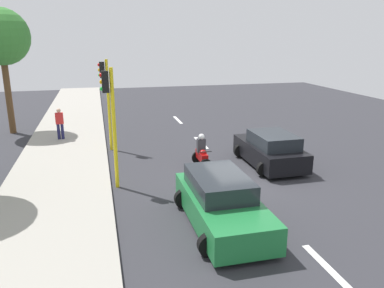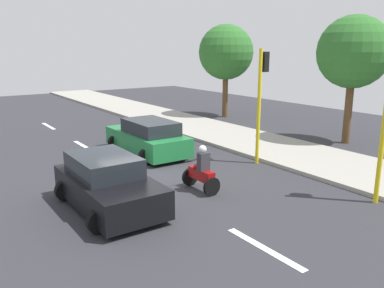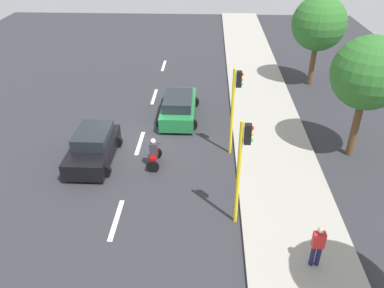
% 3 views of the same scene
% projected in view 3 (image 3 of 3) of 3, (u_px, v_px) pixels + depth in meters
% --- Properties ---
extents(ground_plane, '(40.00, 60.00, 0.10)m').
position_uv_depth(ground_plane, '(140.00, 144.00, 20.78)').
color(ground_plane, '#2D2D33').
extents(sidewalk, '(4.00, 60.00, 0.15)m').
position_uv_depth(sidewalk, '(272.00, 145.00, 20.46)').
color(sidewalk, '#9E998E').
rests_on(sidewalk, ground).
extents(lane_stripe_north, '(0.20, 2.40, 0.01)m').
position_uv_depth(lane_stripe_north, '(116.00, 220.00, 15.62)').
color(lane_stripe_north, white).
rests_on(lane_stripe_north, ground).
extents(lane_stripe_mid, '(0.20, 2.40, 0.01)m').
position_uv_depth(lane_stripe_mid, '(140.00, 143.00, 20.75)').
color(lane_stripe_mid, white).
rests_on(lane_stripe_mid, ground).
extents(lane_stripe_south, '(0.20, 2.40, 0.01)m').
position_uv_depth(lane_stripe_south, '(154.00, 97.00, 25.89)').
color(lane_stripe_south, white).
rests_on(lane_stripe_south, ground).
extents(lane_stripe_far_south, '(0.20, 2.40, 0.01)m').
position_uv_depth(lane_stripe_far_south, '(164.00, 66.00, 31.02)').
color(lane_stripe_far_south, white).
rests_on(lane_stripe_far_south, ground).
extents(car_green, '(2.32, 4.54, 1.52)m').
position_uv_depth(car_green, '(179.00, 107.00, 22.93)').
color(car_green, '#1E7238').
rests_on(car_green, ground).
extents(car_black, '(2.33, 4.04, 1.52)m').
position_uv_depth(car_black, '(93.00, 147.00, 19.02)').
color(car_black, black).
rests_on(car_black, ground).
extents(motorcycle, '(0.60, 1.30, 1.53)m').
position_uv_depth(motorcycle, '(154.00, 154.00, 18.63)').
color(motorcycle, black).
rests_on(motorcycle, ground).
extents(pedestrian_near_signal, '(0.40, 0.24, 1.69)m').
position_uv_depth(pedestrian_near_signal, '(318.00, 245.00, 13.01)').
color(pedestrian_near_signal, '#1E1E4C').
rests_on(pedestrian_near_signal, sidewalk).
extents(traffic_light_corner, '(0.49, 0.24, 4.50)m').
position_uv_depth(traffic_light_corner, '(235.00, 100.00, 18.42)').
color(traffic_light_corner, yellow).
rests_on(traffic_light_corner, ground).
extents(traffic_light_midblock, '(0.49, 0.24, 4.50)m').
position_uv_depth(traffic_light_midblock, '(242.00, 160.00, 14.05)').
color(traffic_light_midblock, yellow).
rests_on(traffic_light_midblock, ground).
extents(street_tree_center, '(3.56, 3.56, 6.04)m').
position_uv_depth(street_tree_center, '(319.00, 24.00, 25.58)').
color(street_tree_center, brown).
rests_on(street_tree_center, ground).
extents(street_tree_north, '(3.38, 3.38, 6.03)m').
position_uv_depth(street_tree_north, '(368.00, 74.00, 17.60)').
color(street_tree_north, brown).
rests_on(street_tree_north, ground).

